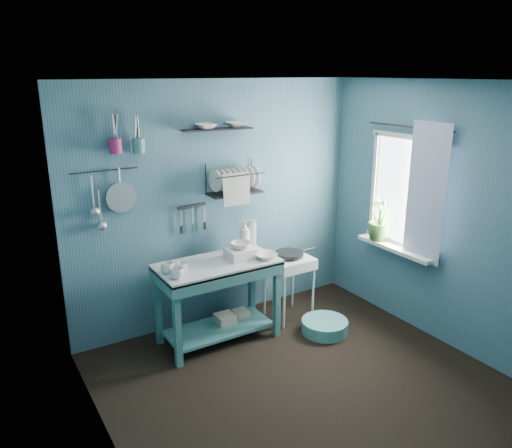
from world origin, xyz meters
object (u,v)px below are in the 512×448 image
water_bottle (252,233)px  dish_rack (235,178)px  storage_tin_large (225,324)px  utensil_cup_teal (139,146)px  mug_mid (183,268)px  soap_bottle (245,235)px  utensil_cup_magenta (115,146)px  floor_basin (325,326)px  storage_tin_small (241,319)px  mug_left (177,273)px  work_counter (218,301)px  wash_tub (241,253)px  frying_pan (289,254)px  hotplate_stand (289,287)px  mug_right (168,268)px  colander (121,197)px  potted_plant (380,218)px

water_bottle → dish_rack: dish_rack is taller
water_bottle → storage_tin_large: size_ratio=1.27×
dish_rack → utensil_cup_teal: size_ratio=4.23×
mug_mid → soap_bottle: soap_bottle is taller
dish_rack → utensil_cup_magenta: size_ratio=4.23×
water_bottle → floor_basin: size_ratio=0.59×
storage_tin_large → storage_tin_small: storage_tin_large is taller
water_bottle → utensil_cup_teal: utensil_cup_teal is taller
water_bottle → floor_basin: bearing=-54.8°
mug_mid → water_bottle: 0.95m
water_bottle → storage_tin_small: size_ratio=1.40×
mug_left → mug_mid: mug_left is taller
storage_tin_small → floor_basin: size_ratio=0.42×
work_counter → floor_basin: size_ratio=2.44×
wash_tub → utensil_cup_magenta: 1.53m
work_counter → frying_pan: size_ratio=3.86×
utensil_cup_magenta → storage_tin_large: (0.87, -0.34, -1.83)m
mug_mid → hotplate_stand: mug_mid is taller
mug_right → colander: colander is taller
wash_tub → utensil_cup_magenta: bearing=158.3°
work_counter → colander: (-0.75, 0.42, 1.06)m
mug_left → storage_tin_small: 1.12m
wash_tub → potted_plant: bearing=-11.5°
frying_pan → floor_basin: size_ratio=0.63×
potted_plant → mug_right: bearing=171.7°
mug_right → utensil_cup_magenta: size_ratio=0.95×
work_counter → utensil_cup_teal: size_ratio=8.92×
frying_pan → colander: bearing=166.4°
mug_right → frying_pan: size_ratio=0.41×
frying_pan → colander: 1.81m
mug_mid → soap_bottle: size_ratio=0.33×
water_bottle → potted_plant: size_ratio=0.59×
frying_pan → storage_tin_small: 0.85m
work_counter → frying_pan: work_counter is taller
dish_rack → colander: dish_rack is taller
work_counter → mug_right: 0.68m
mug_left → wash_tub: wash_tub is taller
hotplate_stand → frying_pan: 0.38m
mug_right → wash_tub: bearing=-1.5°
wash_tub → water_bottle: size_ratio=1.00×
water_bottle → utensil_cup_magenta: bearing=172.6°
mug_mid → water_bottle: size_ratio=0.36×
colander → utensil_cup_magenta: bearing=-127.6°
soap_bottle → hotplate_stand: size_ratio=0.43×
frying_pan → storage_tin_small: size_ratio=1.50×
mug_right → colander: (-0.25, 0.42, 0.60)m
storage_tin_large → storage_tin_small: (0.20, 0.03, -0.01)m
wash_tub → utensil_cup_magenta: utensil_cup_magenta is taller
hotplate_stand → utensil_cup_teal: utensil_cup_teal is taller
mug_right → utensil_cup_magenta: bearing=125.0°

